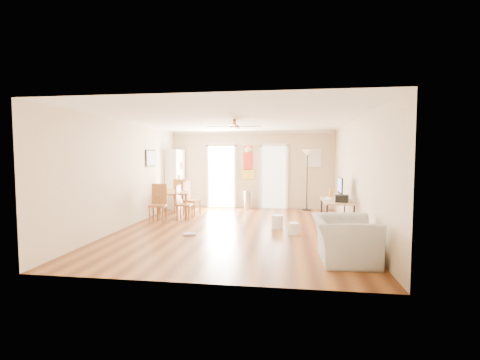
# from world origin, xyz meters

# --- Properties ---
(floor) EXTENTS (7.00, 7.00, 0.00)m
(floor) POSITION_xyz_m (0.00, 0.00, 0.00)
(floor) COLOR brown
(floor) RESTS_ON ground
(ceiling) EXTENTS (5.50, 7.00, 0.00)m
(ceiling) POSITION_xyz_m (0.00, 0.00, 2.60)
(ceiling) COLOR silver
(ceiling) RESTS_ON floor
(wall_back) EXTENTS (5.50, 0.04, 2.60)m
(wall_back) POSITION_xyz_m (0.00, 3.50, 1.30)
(wall_back) COLOR beige
(wall_back) RESTS_ON floor
(wall_front) EXTENTS (5.50, 0.04, 2.60)m
(wall_front) POSITION_xyz_m (0.00, -3.50, 1.30)
(wall_front) COLOR beige
(wall_front) RESTS_ON floor
(wall_left) EXTENTS (0.04, 7.00, 2.60)m
(wall_left) POSITION_xyz_m (-2.75, 0.00, 1.30)
(wall_left) COLOR beige
(wall_left) RESTS_ON floor
(wall_right) EXTENTS (0.04, 7.00, 2.60)m
(wall_right) POSITION_xyz_m (2.75, 0.00, 1.30)
(wall_right) COLOR beige
(wall_right) RESTS_ON floor
(crown_molding) EXTENTS (5.50, 7.00, 0.08)m
(crown_molding) POSITION_xyz_m (0.00, 0.00, 2.56)
(crown_molding) COLOR white
(crown_molding) RESTS_ON wall_back
(kitchen_doorway) EXTENTS (0.90, 0.10, 2.10)m
(kitchen_doorway) POSITION_xyz_m (-1.05, 3.48, 1.05)
(kitchen_doorway) COLOR white
(kitchen_doorway) RESTS_ON wall_back
(bathroom_doorway) EXTENTS (0.80, 0.10, 2.10)m
(bathroom_doorway) POSITION_xyz_m (0.75, 3.48, 1.05)
(bathroom_doorway) COLOR white
(bathroom_doorway) RESTS_ON wall_back
(wall_decal) EXTENTS (0.46, 0.03, 1.10)m
(wall_decal) POSITION_xyz_m (-0.13, 3.48, 1.55)
(wall_decal) COLOR red
(wall_decal) RESTS_ON wall_back
(ac_grille) EXTENTS (0.50, 0.04, 0.60)m
(ac_grille) POSITION_xyz_m (2.05, 3.47, 1.70)
(ac_grille) COLOR white
(ac_grille) RESTS_ON wall_back
(framed_poster) EXTENTS (0.04, 0.66, 0.48)m
(framed_poster) POSITION_xyz_m (-2.73, 1.40, 1.70)
(framed_poster) COLOR black
(framed_poster) RESTS_ON wall_left
(ceiling_fan) EXTENTS (1.24, 1.24, 0.20)m
(ceiling_fan) POSITION_xyz_m (0.00, -0.30, 2.43)
(ceiling_fan) COLOR #593819
(ceiling_fan) RESTS_ON ceiling
(bookshelf) EXTENTS (0.40, 0.89, 1.98)m
(bookshelf) POSITION_xyz_m (-2.53, 2.96, 0.99)
(bookshelf) COLOR white
(bookshelf) RESTS_ON floor
(dining_table) EXTENTS (1.31, 1.67, 0.73)m
(dining_table) POSITION_xyz_m (-2.15, 1.55, 0.37)
(dining_table) COLOR #A16833
(dining_table) RESTS_ON floor
(dining_chair_right_a) EXTENTS (0.50, 0.50, 1.00)m
(dining_chair_right_a) POSITION_xyz_m (-1.60, 1.71, 0.50)
(dining_chair_right_a) COLOR #995631
(dining_chair_right_a) RESTS_ON floor
(dining_chair_right_b) EXTENTS (0.39, 0.39, 0.96)m
(dining_chair_right_b) POSITION_xyz_m (-1.60, 0.99, 0.48)
(dining_chair_right_b) COLOR #A16C34
(dining_chair_right_b) RESTS_ON floor
(dining_chair_near) EXTENTS (0.46, 0.46, 1.01)m
(dining_chair_near) POSITION_xyz_m (-2.22, 0.61, 0.50)
(dining_chair_near) COLOR olive
(dining_chair_near) RESTS_ON floor
(dining_chair_far) EXTENTS (0.44, 0.44, 1.03)m
(dining_chair_far) POSITION_xyz_m (-2.13, 2.40, 0.52)
(dining_chair_far) COLOR #A76A35
(dining_chair_far) RESTS_ON floor
(trash_can) EXTENTS (0.29, 0.29, 0.59)m
(trash_can) POSITION_xyz_m (-0.10, 3.21, 0.29)
(trash_can) COLOR silver
(trash_can) RESTS_ON floor
(torchiere_lamp) EXTENTS (0.46, 0.46, 1.97)m
(torchiere_lamp) POSITION_xyz_m (1.84, 3.21, 0.98)
(torchiere_lamp) COLOR black
(torchiere_lamp) RESTS_ON floor
(computer_desk) EXTENTS (0.66, 1.32, 0.71)m
(computer_desk) POSITION_xyz_m (2.37, 0.31, 0.35)
(computer_desk) COLOR tan
(computer_desk) RESTS_ON floor
(imac) EXTENTS (0.11, 0.58, 0.54)m
(imac) POSITION_xyz_m (2.47, 0.44, 0.98)
(imac) COLOR black
(imac) RESTS_ON computer_desk
(keyboard) EXTENTS (0.21, 0.45, 0.02)m
(keyboard) POSITION_xyz_m (2.20, 0.55, 0.71)
(keyboard) COLOR white
(keyboard) RESTS_ON computer_desk
(printer) EXTENTS (0.34, 0.37, 0.16)m
(printer) POSITION_xyz_m (2.45, 0.03, 0.79)
(printer) COLOR black
(printer) RESTS_ON computer_desk
(orange_bottle) EXTENTS (0.09, 0.09, 0.22)m
(orange_bottle) POSITION_xyz_m (2.30, 0.93, 0.82)
(orange_bottle) COLOR orange
(orange_bottle) RESTS_ON computer_desk
(wastebasket_a) EXTENTS (0.34, 0.34, 0.33)m
(wastebasket_a) POSITION_xyz_m (0.97, 0.24, 0.17)
(wastebasket_a) COLOR silver
(wastebasket_a) RESTS_ON floor
(wastebasket_b) EXTENTS (0.28, 0.28, 0.27)m
(wastebasket_b) POSITION_xyz_m (1.36, -0.34, 0.13)
(wastebasket_b) COLOR silver
(wastebasket_b) RESTS_ON floor
(floor_cloth) EXTENTS (0.32, 0.29, 0.04)m
(floor_cloth) POSITION_xyz_m (-0.96, -0.71, 0.02)
(floor_cloth) COLOR gray
(floor_cloth) RESTS_ON floor
(armchair) EXTENTS (1.02, 1.16, 0.74)m
(armchair) POSITION_xyz_m (2.15, -2.20, 0.37)
(armchair) COLOR #A9AAA4
(armchair) RESTS_ON floor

